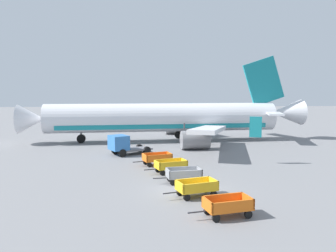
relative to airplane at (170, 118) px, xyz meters
name	(u,v)px	position (x,y,z in m)	size (l,w,h in m)	color
ground_plane	(188,190)	(-0.24, -22.21, -3.05)	(220.00, 220.00, 0.00)	slate
airplane	(170,118)	(0.00, 0.00, 0.00)	(37.67, 30.27, 11.34)	silver
baggage_cart_nearest	(228,206)	(1.36, -27.32, -2.45)	(3.63, 1.94, 1.07)	orange
baggage_cart_second_in_row	(196,187)	(0.16, -23.74, -2.45)	(3.61, 2.09, 1.07)	gold
baggage_cart_third_in_row	(184,175)	(-0.33, -20.42, -2.45)	(3.62, 1.73, 1.07)	gray
baggage_cart_fourth_in_row	(171,166)	(-1.09, -17.37, -2.45)	(3.60, 2.11, 1.07)	gold
baggage_cart_far_end	(157,158)	(-2.13, -14.34, -2.45)	(3.60, 2.12, 1.07)	orange
service_truck_beside_carts	(123,145)	(-5.56, -9.38, -1.95)	(4.74, 3.80, 2.10)	slate
traffic_cone_near_plane	(168,165)	(-1.22, -15.69, -2.72)	(0.50, 0.50, 0.66)	orange
traffic_cone_mid_apron	(144,148)	(-3.38, -6.67, -2.75)	(0.47, 0.47, 0.61)	orange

